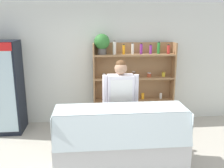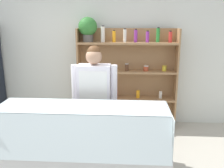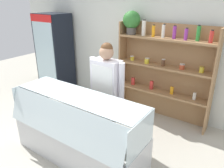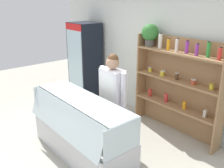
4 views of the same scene
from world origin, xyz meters
name	(u,v)px [view 2 (image 2 of 4)]	position (x,y,z in m)	size (l,w,h in m)	color
back_wall	(93,54)	(0.00, 2.14, 1.35)	(6.80, 0.10, 2.70)	silver
shelving_unit	(120,65)	(0.53, 1.90, 1.17)	(1.81, 0.33, 2.04)	#9E754C
deli_display_case	(83,161)	(0.15, 0.07, 0.31)	(2.04, 0.75, 1.01)	silver
shop_clerk	(94,94)	(0.22, 0.68, 0.98)	(0.64, 0.25, 1.66)	#4C4233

